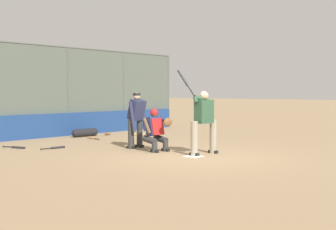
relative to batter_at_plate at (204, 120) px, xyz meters
The scene contains 13 objects.
ground_plane 1.06m from the batter_at_plate, ahead, with size 160.00×160.00×0.00m, color #9E7F5B.
home_plate_marker 1.06m from the batter_at_plate, ahead, with size 0.43×0.43×0.01m, color white.
backstop_fence 7.31m from the batter_at_plate, 86.07° to the right, with size 14.86×0.08×3.42m.
padding_wall 7.18m from the batter_at_plate, 86.02° to the right, with size 14.48×0.18×0.87m, color navy.
batter_at_plate is the anchor object (origin of this frame).
catcher_behind_plate 1.49m from the batter_at_plate, 76.24° to the right, with size 0.65×0.78×1.22m.
umpire_home 2.38m from the batter_at_plate, 85.76° to the right, with size 0.68×0.43×1.66m.
spare_bat_near_backstop 5.72m from the batter_at_plate, 62.74° to the right, with size 0.28×0.85×0.07m.
spare_bat_by_padding 5.85m from the batter_at_plate, 118.50° to the right, with size 0.64×0.64×0.07m.
spare_bat_third_base_side 4.56m from the batter_at_plate, 65.47° to the right, with size 0.82×0.10×0.07m.
spare_bat_first_base_side 5.58m from the batter_at_plate, 97.04° to the right, with size 0.24×0.84×0.07m.
fielding_glove_on_dirt 6.57m from the batter_at_plate, 108.43° to the right, with size 0.28×0.21×0.10m.
equipment_bag_dugout_side 6.51m from the batter_at_plate, 99.72° to the right, with size 1.18×0.30×0.30m.
Camera 1 is at (9.59, 7.48, 1.71)m, focal length 50.00 mm.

